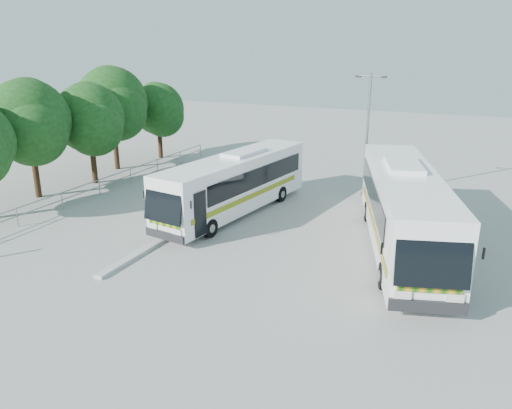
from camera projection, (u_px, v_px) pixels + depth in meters
The scene contains 10 objects.
ground at pixel (222, 237), 23.79m from camera, with size 100.00×100.00×0.00m, color gray.
kerb_divider at pixel (201, 216), 26.40m from camera, with size 0.40×16.00×0.15m, color #B2B2AD.
railing at pixel (110, 179), 30.96m from camera, with size 0.06×22.00×1.00m.
tree_far_b at pixel (30, 121), 28.54m from camera, with size 5.33×5.03×6.96m.
tree_far_c at pixel (90, 118), 31.66m from camera, with size 4.97×4.69×6.49m.
tree_far_d at pixel (113, 103), 35.16m from camera, with size 5.62×5.30×7.33m.
tree_far_e at pixel (159, 109), 39.08m from camera, with size 4.54×4.28×5.92m.
coach_main at pixel (235, 183), 26.60m from camera, with size 3.87×11.43×3.12m.
coach_adjacent at pixel (404, 208), 21.81m from camera, with size 6.05×12.87×3.52m.
lamppost at pixel (367, 130), 28.89m from camera, with size 1.77×0.19×7.23m.
Camera 1 is at (10.64, -19.50, 8.80)m, focal length 35.00 mm.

